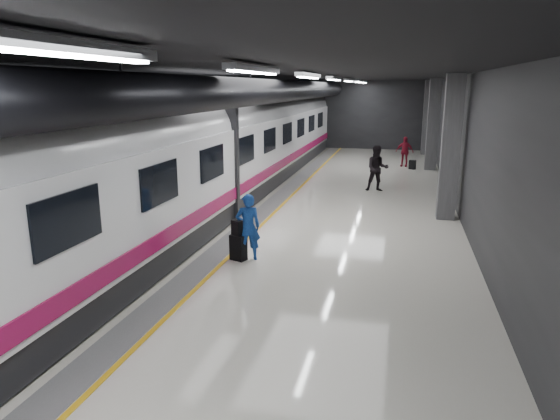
# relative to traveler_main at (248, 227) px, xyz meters

# --- Properties ---
(ground) EXTENTS (40.00, 40.00, 0.00)m
(ground) POSITION_rel_traveler_main_xyz_m (0.42, 3.26, -0.82)
(ground) COLOR beige
(ground) RESTS_ON ground
(platform_hall) EXTENTS (10.02, 40.02, 4.51)m
(platform_hall) POSITION_rel_traveler_main_xyz_m (0.14, 4.21, 2.72)
(platform_hall) COLOR black
(platform_hall) RESTS_ON ground
(train) EXTENTS (3.05, 38.00, 4.05)m
(train) POSITION_rel_traveler_main_xyz_m (-2.82, 3.26, 1.25)
(train) COLOR black
(train) RESTS_ON ground
(traveler_main) EXTENTS (0.70, 0.60, 1.64)m
(traveler_main) POSITION_rel_traveler_main_xyz_m (0.00, 0.00, 0.00)
(traveler_main) COLOR #1651AB
(traveler_main) RESTS_ON ground
(suitcase_main) EXTENTS (0.45, 0.37, 0.63)m
(suitcase_main) POSITION_rel_traveler_main_xyz_m (-0.23, -0.09, -0.51)
(suitcase_main) COLOR black
(suitcase_main) RESTS_ON ground
(shoulder_bag) EXTENTS (0.31, 0.27, 0.37)m
(shoulder_bag) POSITION_rel_traveler_main_xyz_m (-0.25, -0.10, -0.01)
(shoulder_bag) COLOR black
(shoulder_bag) RESTS_ON suitcase_main
(traveler_far_a) EXTENTS (0.99, 0.82, 1.84)m
(traveler_far_a) POSITION_rel_traveler_main_xyz_m (2.61, 9.08, 0.10)
(traveler_far_a) COLOR black
(traveler_far_a) RESTS_ON ground
(traveler_far_b) EXTENTS (0.97, 0.53, 1.57)m
(traveler_far_b) POSITION_rel_traveler_main_xyz_m (3.68, 15.98, -0.04)
(traveler_far_b) COLOR maroon
(traveler_far_b) RESTS_ON ground
(suitcase_far) EXTENTS (0.37, 0.30, 0.46)m
(suitcase_far) POSITION_rel_traveler_main_xyz_m (4.10, 15.07, -0.59)
(suitcase_far) COLOR black
(suitcase_far) RESTS_ON ground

